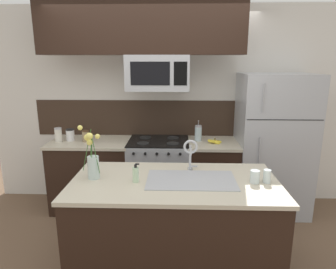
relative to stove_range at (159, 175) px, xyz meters
name	(u,v)px	position (x,y,z in m)	size (l,w,h in m)	color
ground_plane	(154,248)	(0.00, -0.90, -0.46)	(10.00, 10.00, 0.00)	brown
rear_partition	(182,107)	(0.30, 0.38, 0.84)	(5.20, 0.10, 2.60)	silver
splash_band	(160,118)	(0.00, 0.32, 0.69)	(3.35, 0.01, 0.48)	#332319
back_counter_left	(93,174)	(-0.87, 0.00, -0.01)	(1.02, 0.65, 0.91)	black
back_counter_right	(212,176)	(0.69, 0.00, -0.01)	(0.65, 0.65, 0.91)	black
stove_range	(159,175)	(0.00, 0.00, 0.00)	(0.76, 0.64, 0.93)	#A8AAAF
microwave	(158,73)	(0.00, -0.02, 1.30)	(0.74, 0.40, 0.41)	#A8AAAF
upper_cabinet_band	(141,28)	(-0.18, -0.05, 1.81)	(2.36, 0.34, 0.60)	black
refrigerator	(272,144)	(1.44, 0.02, 0.42)	(0.88, 0.74, 1.76)	#A8AAAF
storage_jar_tall	(58,135)	(-1.27, -0.04, 0.54)	(0.09, 0.09, 0.18)	silver
storage_jar_medium	(70,135)	(-1.13, 0.01, 0.52)	(0.10, 0.10, 0.15)	silver
storage_jar_short	(86,136)	(-0.92, -0.04, 0.52)	(0.09, 0.09, 0.15)	#997F5B
banana_bunch	(215,142)	(0.70, -0.06, 0.47)	(0.19, 0.12, 0.08)	yellow
french_press	(198,133)	(0.50, 0.06, 0.55)	(0.09, 0.09, 0.27)	silver
island_counter	(174,227)	(0.22, -1.25, -0.01)	(1.78, 0.90, 0.91)	black
kitchen_sink	(191,188)	(0.36, -1.25, 0.38)	(0.76, 0.44, 0.16)	#ADAFB5
sink_faucet	(191,151)	(0.36, -1.03, 0.65)	(0.14, 0.14, 0.31)	#B7BABF
dish_soap_bottle	(136,174)	(-0.11, -1.30, 0.52)	(0.06, 0.05, 0.16)	beige
drinking_glass	(255,177)	(0.89, -1.28, 0.50)	(0.08, 0.08, 0.11)	silver
spare_glass	(267,176)	(1.00, -1.27, 0.50)	(0.06, 0.06, 0.11)	silver
flower_vase	(93,162)	(-0.49, -1.23, 0.60)	(0.21, 0.13, 0.47)	silver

